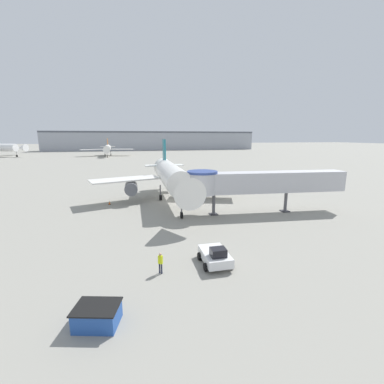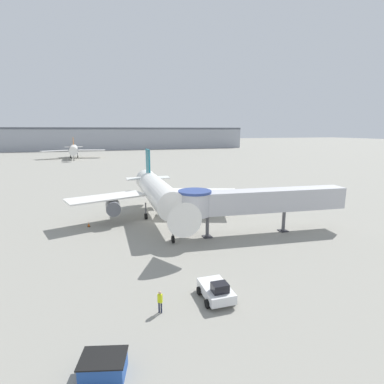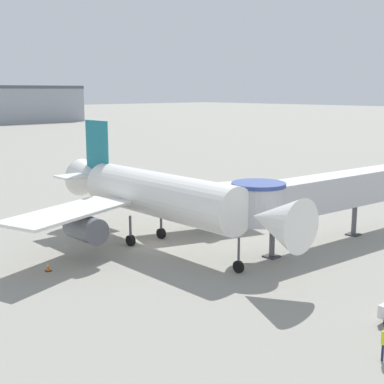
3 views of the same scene
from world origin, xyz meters
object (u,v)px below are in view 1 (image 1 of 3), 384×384
main_airplane (171,176)px  service_container_blue (97,315)px  pushback_tug_white (215,256)px  traffic_cone_port_wing (110,203)px  jet_bridge (257,182)px  background_jet_orange_tail (107,148)px  traffic_cone_apron_front (220,258)px  ground_crew_marshaller (160,262)px

main_airplane → service_container_blue: 29.03m
pushback_tug_white → traffic_cone_port_wing: 24.82m
jet_bridge → pushback_tug_white: (-10.40, -13.08, -3.68)m
jet_bridge → background_jet_orange_tail: 122.75m
main_airplane → service_container_blue: size_ratio=9.18×
service_container_blue → traffic_cone_port_wing: service_container_blue is taller
main_airplane → service_container_blue: main_airplane is taller
pushback_tug_white → traffic_cone_apron_front: pushback_tug_white is taller
service_container_blue → background_jet_orange_tail: size_ratio=0.10×
traffic_cone_apron_front → background_jet_orange_tail: bearing=98.2°
main_airplane → service_container_blue: (-8.67, -27.46, -3.68)m
traffic_cone_apron_front → ground_crew_marshaller: 5.36m
pushback_tug_white → ground_crew_marshaller: bearing=-174.6°
service_container_blue → ground_crew_marshaller: bearing=49.1°
traffic_cone_port_wing → background_jet_orange_tail: 110.11m
service_container_blue → ground_crew_marshaller: size_ratio=1.66×
background_jet_orange_tail → traffic_cone_apron_front: bearing=-84.5°
traffic_cone_apron_front → ground_crew_marshaller: (-5.25, -0.80, 0.71)m
ground_crew_marshaller → pushback_tug_white: bearing=-140.4°
background_jet_orange_tail → ground_crew_marshaller: bearing=-86.8°
traffic_cone_port_wing → ground_crew_marshaller: size_ratio=0.38×
traffic_cone_apron_front → main_airplane: bearing=92.0°
pushback_tug_white → traffic_cone_port_wing: bearing=114.6°
traffic_cone_port_wing → main_airplane: bearing=-2.6°
background_jet_orange_tail → traffic_cone_port_wing: bearing=-88.4°
service_container_blue → ground_crew_marshaller: 6.42m
traffic_cone_apron_front → ground_crew_marshaller: ground_crew_marshaller is taller
main_airplane → traffic_cone_apron_front: main_airplane is taller
jet_bridge → traffic_cone_apron_front: jet_bridge is taller
pushback_tug_white → traffic_cone_apron_front: 0.84m
pushback_tug_white → background_jet_orange_tail: 133.71m
traffic_cone_apron_front → traffic_cone_port_wing: (-10.71, 22.26, 0.02)m
main_airplane → ground_crew_marshaller: (-4.48, -22.62, -3.28)m
traffic_cone_port_wing → ground_crew_marshaller: 23.71m
jet_bridge → service_container_blue: 26.87m
traffic_cone_port_wing → ground_crew_marshaller: ground_crew_marshaller is taller
traffic_cone_apron_front → background_jet_orange_tail: (-19.12, 131.97, 4.00)m
main_airplane → service_container_blue: bearing=-106.8°
jet_bridge → traffic_cone_apron_front: 16.57m
traffic_cone_apron_front → jet_bridge: bearing=52.2°
ground_crew_marshaller → background_jet_orange_tail: bearing=-49.4°
main_airplane → background_jet_orange_tail: (-18.35, 110.16, 0.00)m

